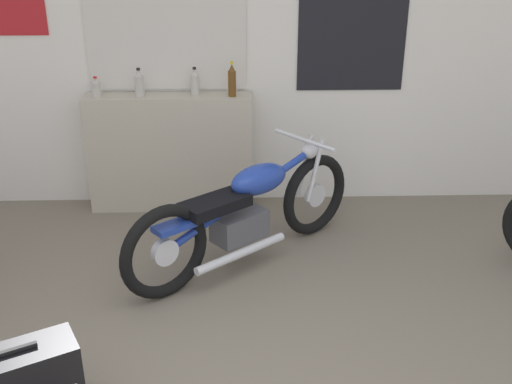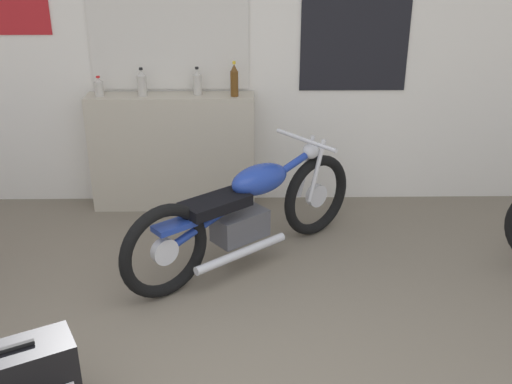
{
  "view_description": "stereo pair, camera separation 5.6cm",
  "coord_description": "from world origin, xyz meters",
  "px_view_note": "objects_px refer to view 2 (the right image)",
  "views": [
    {
      "loc": [
        0.04,
        -2.16,
        2.32
      ],
      "look_at": [
        0.16,
        1.54,
        0.7
      ],
      "focal_mm": 42.0,
      "sensor_mm": 36.0,
      "label": 1
    },
    {
      "loc": [
        0.1,
        -2.16,
        2.32
      ],
      "look_at": [
        0.16,
        1.54,
        0.7
      ],
      "focal_mm": 42.0,
      "sensor_mm": 36.0,
      "label": 2
    }
  ],
  "objects_px": {
    "motorcycle_blue": "(248,211)",
    "hard_case_black": "(21,383)",
    "bottle_leftmost": "(99,87)",
    "bottle_center": "(197,82)",
    "bottle_right_center": "(234,81)",
    "bottle_left_center": "(142,83)"
  },
  "relations": [
    {
      "from": "bottle_center",
      "to": "motorcycle_blue",
      "type": "xyz_separation_m",
      "value": [
        0.42,
        -1.05,
        -0.72
      ]
    },
    {
      "from": "hard_case_black",
      "to": "motorcycle_blue",
      "type": "bearing_deg",
      "value": 53.76
    },
    {
      "from": "bottle_left_center",
      "to": "bottle_right_center",
      "type": "distance_m",
      "value": 0.78
    },
    {
      "from": "motorcycle_blue",
      "to": "bottle_left_center",
      "type": "bearing_deg",
      "value": 131.31
    },
    {
      "from": "bottle_left_center",
      "to": "bottle_right_center",
      "type": "xyz_separation_m",
      "value": [
        0.78,
        -0.02,
        0.02
      ]
    },
    {
      "from": "motorcycle_blue",
      "to": "hard_case_black",
      "type": "xyz_separation_m",
      "value": [
        -1.16,
        -1.58,
        -0.21
      ]
    },
    {
      "from": "bottle_leftmost",
      "to": "bottle_right_center",
      "type": "distance_m",
      "value": 1.15
    },
    {
      "from": "bottle_leftmost",
      "to": "bottle_center",
      "type": "distance_m",
      "value": 0.83
    },
    {
      "from": "bottle_leftmost",
      "to": "bottle_left_center",
      "type": "distance_m",
      "value": 0.37
    },
    {
      "from": "bottle_leftmost",
      "to": "bottle_center",
      "type": "bearing_deg",
      "value": 2.46
    },
    {
      "from": "bottle_left_center",
      "to": "bottle_right_center",
      "type": "height_order",
      "value": "bottle_right_center"
    },
    {
      "from": "bottle_right_center",
      "to": "hard_case_black",
      "type": "relative_size",
      "value": 0.49
    },
    {
      "from": "bottle_leftmost",
      "to": "bottle_left_center",
      "type": "bearing_deg",
      "value": -0.49
    },
    {
      "from": "hard_case_black",
      "to": "bottle_left_center",
      "type": "bearing_deg",
      "value": 84.0
    },
    {
      "from": "bottle_left_center",
      "to": "hard_case_black",
      "type": "distance_m",
      "value": 2.76
    },
    {
      "from": "bottle_leftmost",
      "to": "bottle_right_center",
      "type": "xyz_separation_m",
      "value": [
        1.15,
        -0.03,
        0.06
      ]
    },
    {
      "from": "motorcycle_blue",
      "to": "hard_case_black",
      "type": "distance_m",
      "value": 1.97
    },
    {
      "from": "bottle_left_center",
      "to": "bottle_center",
      "type": "bearing_deg",
      "value": 4.77
    },
    {
      "from": "hard_case_black",
      "to": "bottle_center",
      "type": "bearing_deg",
      "value": 74.34
    },
    {
      "from": "bottle_leftmost",
      "to": "bottle_left_center",
      "type": "relative_size",
      "value": 0.71
    },
    {
      "from": "bottle_leftmost",
      "to": "motorcycle_blue",
      "type": "height_order",
      "value": "bottle_leftmost"
    },
    {
      "from": "bottle_right_center",
      "to": "motorcycle_blue",
      "type": "distance_m",
      "value": 1.24
    }
  ]
}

